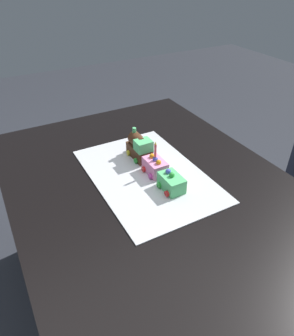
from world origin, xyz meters
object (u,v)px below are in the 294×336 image
dining_table (154,208)px  cake_locomotive (140,147)px  cake_car_tanker_bubblegum (155,166)px  birthday_candle (155,150)px  cake_car_gondola_mint_green (171,182)px

dining_table → cake_locomotive: (-0.20, 0.04, 0.16)m
cake_car_tanker_bubblegum → birthday_candle: bearing=-180.0°
cake_car_tanker_bubblegum → birthday_candle: size_ratio=1.50×
dining_table → cake_car_gondola_mint_green: (0.05, 0.04, 0.14)m
cake_locomotive → cake_car_tanker_bubblegum: 0.13m
cake_locomotive → cake_car_gondola_mint_green: 0.25m
cake_car_gondola_mint_green → cake_car_tanker_bubblegum: bearing=180.0°
cake_locomotive → cake_car_gondola_mint_green: size_ratio=1.40×
cake_car_tanker_bubblegum → cake_car_gondola_mint_green: bearing=0.0°
cake_locomotive → cake_car_tanker_bubblegum: bearing=0.0°
cake_locomotive → cake_car_tanker_bubblegum: cake_locomotive is taller
cake_car_tanker_bubblegum → birthday_candle: (-0.00, -0.00, 0.07)m
dining_table → birthday_candle: size_ratio=21.04×
birthday_candle → cake_car_tanker_bubblegum: bearing=0.0°
cake_locomotive → birthday_candle: (0.13, -0.00, 0.06)m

